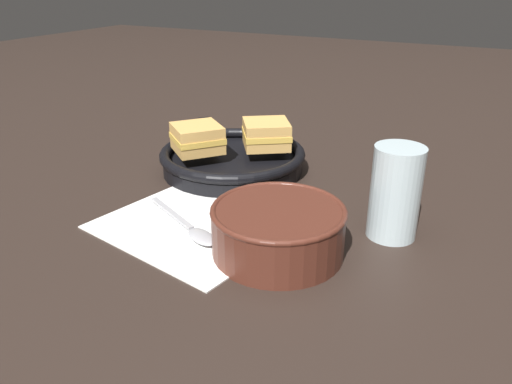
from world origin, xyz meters
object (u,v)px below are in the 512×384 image
soup_bowl (278,228)px  spoon (193,230)px  skillet (232,159)px  drinking_glass (395,193)px  sandwich_near_left (266,134)px  sandwich_near_right (197,138)px

soup_bowl → spoon: size_ratio=1.04×
soup_bowl → skillet: 0.29m
spoon → skillet: skillet is taller
spoon → drinking_glass: size_ratio=1.29×
soup_bowl → spoon: bearing=-174.8°
skillet → sandwich_near_left: bearing=36.2°
soup_bowl → sandwich_near_left: size_ratio=1.53×
sandwich_near_left → sandwich_near_right: bearing=-141.8°
soup_bowl → spoon: (-0.12, -0.01, -0.03)m
sandwich_near_right → drinking_glass: size_ratio=0.89×
spoon → sandwich_near_right: (-0.12, 0.19, 0.06)m
spoon → sandwich_near_left: 0.28m
sandwich_near_right → soup_bowl: bearing=-37.1°
sandwich_near_right → drinking_glass: 0.36m
sandwich_near_left → skillet: bearing=-143.8°
soup_bowl → sandwich_near_right: bearing=142.9°
sandwich_near_left → drinking_glass: 0.30m
soup_bowl → skillet: (-0.19, 0.22, -0.02)m
spoon → sandwich_near_right: 0.23m
sandwich_near_left → sandwich_near_right: same height
sandwich_near_left → sandwich_near_right: size_ratio=0.99×
soup_bowl → skillet: size_ratio=0.56×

